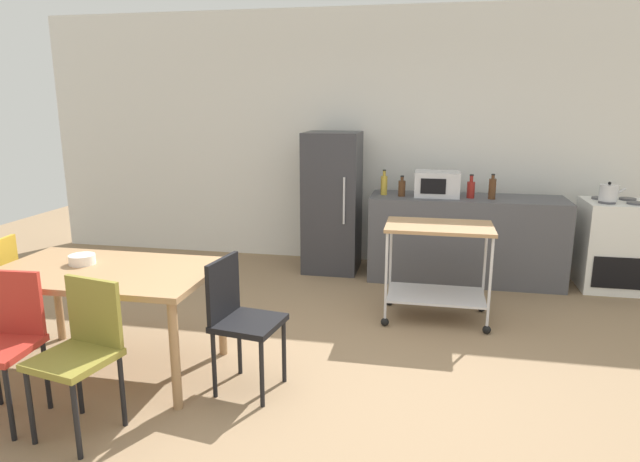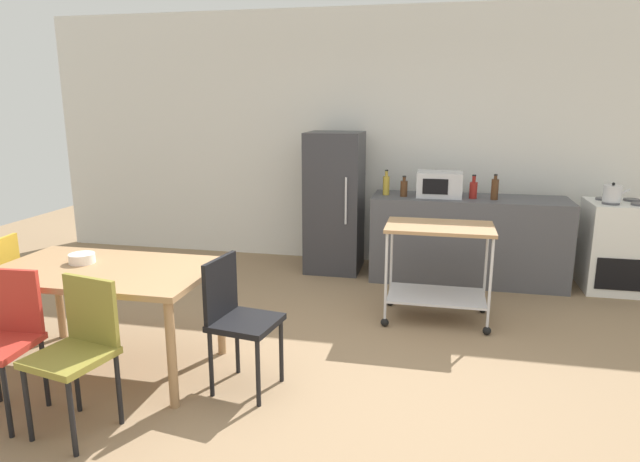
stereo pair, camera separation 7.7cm
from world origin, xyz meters
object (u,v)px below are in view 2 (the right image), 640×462
object	(u,v)px
chair_red	(2,334)
kitchen_cart	(438,257)
refrigerator	(335,202)
kettle	(612,194)
stove_oven	(616,246)
bottle_vinegar	(495,189)
chair_olive	(78,345)
bottle_soda	(386,185)
chair_black	(237,314)
fruit_bowl	(82,258)
dining_table	(104,279)
bottle_hot_sauce	(404,188)
bottle_olive_oil	(473,189)
microwave	(439,184)

from	to	relation	value
chair_red	kitchen_cart	distance (m)	3.28
refrigerator	kettle	xyz separation A→B (m)	(2.78, -0.18, 0.23)
stove_oven	kitchen_cart	size ratio (longest dim) A/B	1.01
refrigerator	bottle_vinegar	bearing A→B (deg)	-5.89
chair_olive	bottle_soda	bearing A→B (deg)	78.44
chair_olive	kitchen_cart	distance (m)	2.91
chair_black	kettle	xyz separation A→B (m)	(2.90, 2.59, 0.48)
fruit_bowl	refrigerator	bearing A→B (deg)	63.10
chair_black	stove_oven	world-z (taller)	stove_oven
chair_red	stove_oven	world-z (taller)	stove_oven
dining_table	chair_red	size ratio (longest dim) A/B	1.69
chair_black	chair_red	bearing A→B (deg)	124.35
bottle_hot_sauce	bottle_vinegar	xyz separation A→B (m)	(0.91, 0.01, 0.02)
bottle_olive_oil	fruit_bowl	size ratio (longest dim) A/B	1.35
bottle_hot_sauce	kettle	bearing A→B (deg)	0.01
stove_oven	fruit_bowl	size ratio (longest dim) A/B	5.11
chair_red	bottle_vinegar	bearing A→B (deg)	42.40
stove_oven	bottle_soda	xyz separation A→B (m)	(-2.32, -0.04, 0.56)
stove_oven	bottle_olive_oil	size ratio (longest dim) A/B	3.77
dining_table	refrigerator	xyz separation A→B (m)	(1.12, 2.70, 0.10)
stove_oven	chair_olive	bearing A→B (deg)	-138.43
chair_red	kitchen_cart	bearing A→B (deg)	35.63
refrigerator	fruit_bowl	world-z (taller)	refrigerator
microwave	bottle_olive_oil	distance (m)	0.35
bottle_hot_sauce	bottle_olive_oil	world-z (taller)	bottle_olive_oil
microwave	bottle_vinegar	world-z (taller)	microwave
stove_oven	bottle_soda	size ratio (longest dim) A/B	3.44
bottle_olive_oil	microwave	bearing A→B (deg)	173.98
microwave	bottle_olive_oil	size ratio (longest dim) A/B	1.89
chair_olive	bottle_soda	distance (m)	3.61
refrigerator	fruit_bowl	xyz separation A→B (m)	(-1.33, -2.63, 0.01)
chair_olive	fruit_bowl	world-z (taller)	chair_olive
fruit_bowl	bottle_hot_sauce	bearing A→B (deg)	49.28
stove_oven	bottle_soda	bearing A→B (deg)	-179.08
bottle_olive_oil	fruit_bowl	world-z (taller)	bottle_olive_oil
kitchen_cart	fruit_bowl	bearing A→B (deg)	-151.67
refrigerator	bottle_vinegar	xyz separation A→B (m)	(1.68, -0.17, 0.24)
microwave	fruit_bowl	xyz separation A→B (m)	(-2.47, -2.51, -0.25)
refrigerator	bottle_vinegar	distance (m)	1.71
chair_red	microwave	distance (m)	4.14
stove_oven	kettle	xyz separation A→B (m)	(-0.12, -0.10, 0.55)
bottle_soda	chair_red	bearing A→B (deg)	-121.09
chair_black	kitchen_cart	size ratio (longest dim) A/B	0.98
bottle_olive_oil	bottle_vinegar	distance (m)	0.21
chair_olive	fruit_bowl	distance (m)	0.95
chair_black	bottle_vinegar	world-z (taller)	bottle_vinegar
chair_olive	bottle_soda	size ratio (longest dim) A/B	3.33
chair_red	bottle_soda	size ratio (longest dim) A/B	3.33
chair_black	bottle_olive_oil	bearing A→B (deg)	-22.52
refrigerator	bottle_olive_oil	distance (m)	1.50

